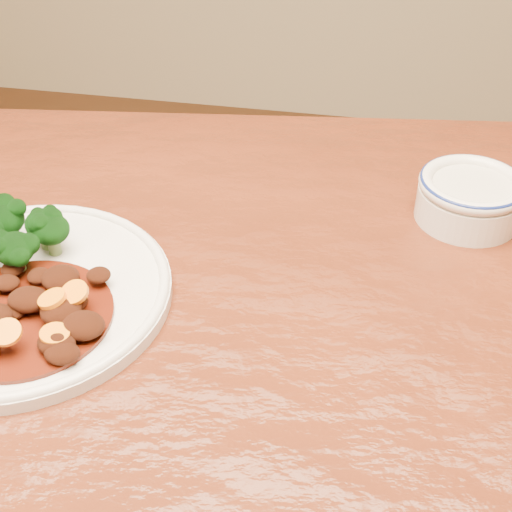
# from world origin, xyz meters

# --- Properties ---
(dining_table) EXTENTS (1.61, 1.09, 0.75)m
(dining_table) POSITION_xyz_m (0.00, 0.00, 0.67)
(dining_table) COLOR #58220F
(dining_table) RESTS_ON ground
(dinner_plate) EXTENTS (0.29, 0.29, 0.02)m
(dinner_plate) POSITION_xyz_m (-0.16, 0.02, 0.76)
(dinner_plate) COLOR silver
(dinner_plate) RESTS_ON dining_table
(mince_stew) EXTENTS (0.17, 0.16, 0.03)m
(mince_stew) POSITION_xyz_m (-0.14, -0.02, 0.77)
(mince_stew) COLOR #481307
(mince_stew) RESTS_ON dinner_plate
(dip_bowl) EXTENTS (0.12, 0.12, 0.05)m
(dip_bowl) POSITION_xyz_m (0.26, 0.25, 0.78)
(dip_bowl) COLOR silver
(dip_bowl) RESTS_ON dining_table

